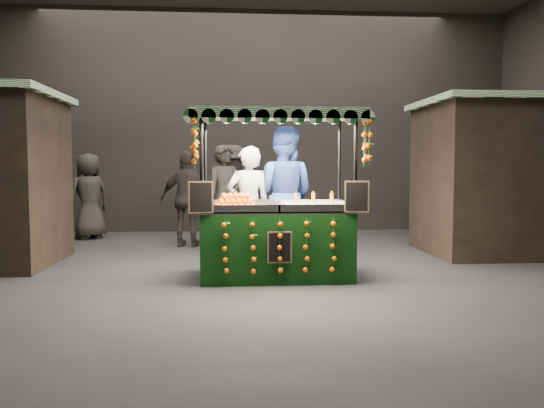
{
  "coord_description": "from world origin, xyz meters",
  "views": [
    {
      "loc": [
        -0.32,
        -7.36,
        1.48
      ],
      "look_at": [
        0.23,
        0.02,
        0.96
      ],
      "focal_mm": 35.69,
      "sensor_mm": 36.0,
      "label": 1
    }
  ],
  "objects": [
    {
      "name": "ground",
      "position": [
        0.0,
        0.0,
        0.0
      ],
      "size": [
        12.0,
        12.0,
        0.0
      ],
      "primitive_type": "plane",
      "color": "black",
      "rests_on": "ground"
    },
    {
      "name": "market_hall",
      "position": [
        0.0,
        0.0,
        3.38
      ],
      "size": [
        12.1,
        10.1,
        5.05
      ],
      "color": "black",
      "rests_on": "ground"
    },
    {
      "name": "neighbour_stall_right",
      "position": [
        4.4,
        1.5,
        1.31
      ],
      "size": [
        3.0,
        2.2,
        2.6
      ],
      "color": "black",
      "rests_on": "ground"
    },
    {
      "name": "juice_stall",
      "position": [
        0.27,
        -0.28,
        0.68
      ],
      "size": [
        2.27,
        1.33,
        2.2
      ],
      "color": "black",
      "rests_on": "ground"
    },
    {
      "name": "vendor_grey",
      "position": [
        -0.07,
        0.63,
        0.89
      ],
      "size": [
        0.7,
        0.51,
        1.77
      ],
      "rotation": [
        0.0,
        0.0,
        3.29
      ],
      "color": "gray",
      "rests_on": "ground"
    },
    {
      "name": "vendor_blue",
      "position": [
        0.47,
        0.87,
        1.04
      ],
      "size": [
        1.22,
        1.08,
        2.08
      ],
      "rotation": [
        0.0,
        0.0,
        2.8
      ],
      "color": "navy",
      "rests_on": "ground"
    },
    {
      "name": "shopper_0",
      "position": [
        -0.43,
        2.19,
        0.93
      ],
      "size": [
        0.8,
        0.69,
        1.86
      ],
      "rotation": [
        0.0,
        0.0,
        0.45
      ],
      "color": "#2A2522",
      "rests_on": "ground"
    },
    {
      "name": "shopper_1",
      "position": [
        4.16,
        3.36,
        0.91
      ],
      "size": [
        1.06,
        0.93,
        1.82
      ],
      "rotation": [
        0.0,
        0.0,
        -0.31
      ],
      "color": "black",
      "rests_on": "ground"
    },
    {
      "name": "shopper_2",
      "position": [
        -1.12,
        2.63,
        0.88
      ],
      "size": [
        1.09,
        0.61,
        1.76
      ],
      "rotation": [
        0.0,
        0.0,
        2.96
      ],
      "color": "#292321",
      "rests_on": "ground"
    },
    {
      "name": "shopper_3",
      "position": [
        -0.31,
        2.88,
        0.94
      ],
      "size": [
        1.38,
        1.08,
        1.88
      ],
      "rotation": [
        0.0,
        0.0,
        0.36
      ],
      "color": "black",
      "rests_on": "ground"
    },
    {
      "name": "shopper_4",
      "position": [
        -3.23,
        3.88,
        0.87
      ],
      "size": [
        1.01,
        0.98,
        1.75
      ],
      "rotation": [
        0.0,
        0.0,
        3.86
      ],
      "color": "black",
      "rests_on": "ground"
    },
    {
      "name": "shopper_5",
      "position": [
        3.87,
        3.51,
        0.91
      ],
      "size": [
        1.17,
        1.77,
        1.82
      ],
      "rotation": [
        0.0,
        0.0,
        1.98
      ],
      "color": "#2D2625",
      "rests_on": "ground"
    }
  ]
}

